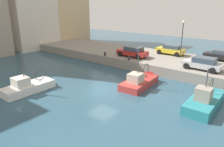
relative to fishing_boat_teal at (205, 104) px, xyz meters
name	(u,v)px	position (x,y,z in m)	size (l,w,h in m)	color
water_surface	(103,90)	(-2.86, 8.79, -0.12)	(80.00, 80.00, 0.00)	#2D5166
quay_wall	(158,61)	(8.64, 8.79, 0.48)	(9.00, 56.00, 1.20)	gray
fishing_boat_teal	(205,104)	(0.00, 0.00, 0.00)	(6.22, 2.25, 4.18)	teal
fishing_boat_red	(141,84)	(0.70, 6.61, 0.01)	(5.89, 2.46, 4.41)	#BC3833
fishing_boat_white	(32,89)	(-7.27, 14.07, 0.01)	(5.63, 2.18, 4.83)	white
parked_car_yellow	(171,50)	(10.96, 8.05, 1.78)	(1.89, 3.84, 1.36)	gold
parked_car_red	(133,52)	(6.43, 11.51, 1.79)	(1.93, 4.21, 1.39)	red
parked_car_black	(221,55)	(11.71, 1.67, 1.77)	(1.85, 3.91, 1.33)	black
parked_car_silver	(203,63)	(6.16, 2.25, 1.78)	(2.14, 4.08, 1.37)	#B7B7BC
mooring_bollard_mid	(129,58)	(4.49, 10.79, 1.36)	(0.28, 0.28, 0.55)	#2D2D33
mooring_bollard_north	(105,54)	(4.49, 14.79, 1.36)	(0.28, 0.28, 0.55)	#2D2D33
quay_streetlamp	(182,33)	(10.14, 6.31, 4.34)	(0.36, 0.36, 4.83)	#38383D
waterfront_building_east	(27,4)	(5.10, 34.41, 8.00)	(9.07, 8.99, 16.19)	silver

